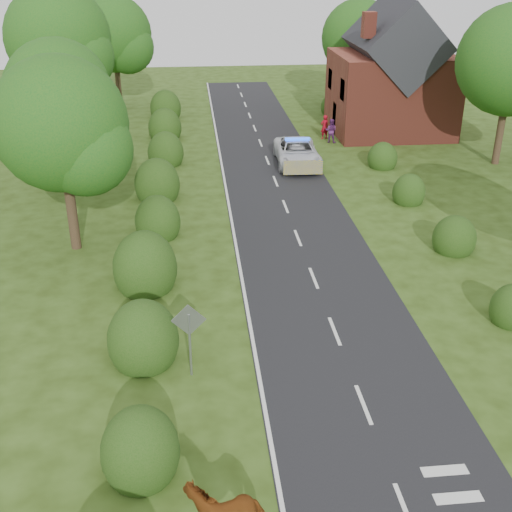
{
  "coord_description": "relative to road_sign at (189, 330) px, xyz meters",
  "views": [
    {
      "loc": [
        -4.66,
        -14.62,
        12.09
      ],
      "look_at": [
        -2.39,
        7.65,
        1.3
      ],
      "focal_mm": 45.0,
      "sensor_mm": 36.0,
      "label": 1
    }
  ],
  "objects": [
    {
      "name": "road_markings",
      "position": [
        3.4,
        10.93,
        -1.63
      ],
      "size": [
        4.96,
        70.0,
        0.01
      ],
      "color": "white",
      "rests_on": "road"
    },
    {
      "name": "pedestrian_red",
      "position": [
        9.57,
        26.71,
        -0.82
      ],
      "size": [
        0.71,
        0.6,
        1.67
      ],
      "primitive_type": "imported",
      "rotation": [
        0.0,
        0.0,
        3.52
      ],
      "color": "maroon",
      "rests_on": "ground"
    },
    {
      "name": "pedestrian_purple",
      "position": [
        9.81,
        25.73,
        -0.84
      ],
      "size": [
        0.98,
        0.89,
        1.63
      ],
      "primitive_type": "imported",
      "rotation": [
        0.0,
        0.0,
        2.71
      ],
      "color": "#5C2462",
      "rests_on": "ground"
    },
    {
      "name": "tree_left_a",
      "position": [
        -4.75,
        9.86,
        3.69
      ],
      "size": [
        5.74,
        5.6,
        8.38
      ],
      "color": "#332316",
      "rests_on": "ground"
    },
    {
      "name": "hedgerow_left",
      "position": [
        -1.51,
        9.69,
        -0.91
      ],
      "size": [
        2.75,
        50.41,
        3.0
      ],
      "color": "#1A410F",
      "rests_on": "ground"
    },
    {
      "name": "road_sign",
      "position": [
        0.0,
        0.0,
        0.0
      ],
      "size": [
        1.06,
        0.08,
        2.53
      ],
      "color": "gray",
      "rests_on": "ground"
    },
    {
      "name": "hedgerow_right",
      "position": [
        11.6,
        9.21,
        -1.1
      ],
      "size": [
        2.1,
        45.78,
        2.1
      ],
      "color": "#1A410F",
      "rests_on": "ground"
    },
    {
      "name": "tree_left_d",
      "position": [
        -5.23,
        37.85,
        3.98
      ],
      "size": [
        6.15,
        6.0,
        8.89
      ],
      "color": "#332316",
      "rests_on": "ground"
    },
    {
      "name": "tree_left_c",
      "position": [
        -7.7,
        27.83,
        4.88
      ],
      "size": [
        6.97,
        6.8,
        10.22
      ],
      "color": "#332316",
      "rests_on": "ground"
    },
    {
      "name": "tree_right_c",
      "position": [
        14.27,
        35.85,
        3.69
      ],
      "size": [
        6.15,
        6.0,
        8.58
      ],
      "color": "#332316",
      "rests_on": "ground"
    },
    {
      "name": "tree_left_b",
      "position": [
        -6.25,
        17.86,
        3.39
      ],
      "size": [
        5.74,
        5.6,
        8.07
      ],
      "color": "#332316",
      "rests_on": "ground"
    },
    {
      "name": "house",
      "position": [
        14.49,
        28.0,
        2.13
      ],
      "size": [
        8.0,
        7.4,
        9.17
      ],
      "color": "brown",
      "rests_on": "ground"
    },
    {
      "name": "police_van",
      "position": [
        6.72,
        21.04,
        -0.89
      ],
      "size": [
        2.7,
        5.6,
        1.67
      ],
      "rotation": [
        0.0,
        0.0,
        -0.03
      ],
      "color": "silver",
      "rests_on": "ground"
    },
    {
      "name": "road",
      "position": [
        5.0,
        13.0,
        -1.64
      ],
      "size": [
        6.0,
        70.0,
        0.02
      ],
      "primitive_type": "cube",
      "color": "black",
      "rests_on": "ground"
    },
    {
      "name": "ground",
      "position": [
        5.0,
        -2.0,
        -1.65
      ],
      "size": [
        120.0,
        120.0,
        0.0
      ],
      "primitive_type": "plane",
      "color": "#2C3F10"
    }
  ]
}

